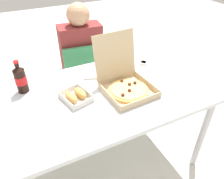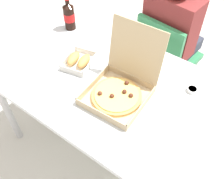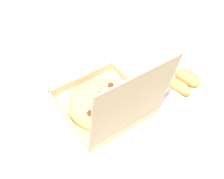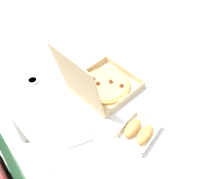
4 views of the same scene
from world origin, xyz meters
name	(u,v)px [view 1 (image 1 of 4)]	position (x,y,z in m)	size (l,w,h in m)	color
ground_plane	(109,160)	(0.00, 0.00, 0.00)	(10.00, 10.00, 0.00)	beige
dining_table	(108,100)	(0.00, 0.00, 0.66)	(1.39, 0.82, 0.74)	silver
chair	(84,76)	(0.05, 0.65, 0.48)	(0.44, 0.44, 0.83)	#338451
diner_person	(80,54)	(0.05, 0.70, 0.69)	(0.38, 0.43, 1.15)	#333847
pizza_box_open	(126,84)	(0.11, -0.04, 0.78)	(0.32, 0.38, 0.34)	tan
bread_side_box	(76,96)	(-0.22, 0.01, 0.76)	(0.19, 0.22, 0.06)	white
cola_bottle	(21,79)	(-0.50, 0.25, 0.83)	(0.07, 0.07, 0.22)	black
paper_menu	(32,145)	(-0.53, -0.25, 0.74)	(0.21, 0.15, 0.00)	white
napkin_pile	(91,74)	(-0.03, 0.23, 0.75)	(0.11, 0.11, 0.02)	white
dipping_sauce_cup	(144,63)	(0.41, 0.20, 0.75)	(0.06, 0.06, 0.02)	white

